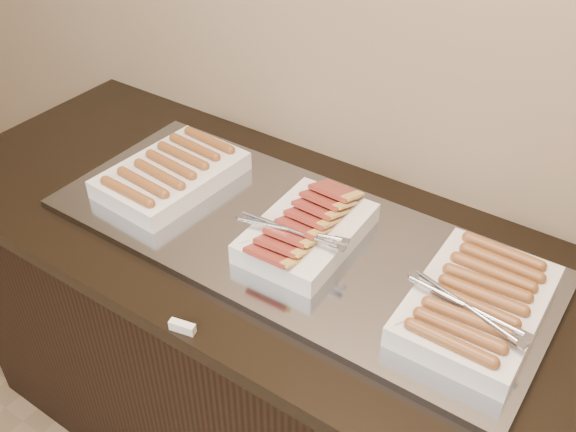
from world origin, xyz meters
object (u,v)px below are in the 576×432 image
object	(u,v)px
dish_right	(477,303)
dish_center	(306,230)
warming_tray	(292,238)
counter	(298,367)
dish_left	(172,173)

from	to	relation	value
dish_right	dish_center	bearing A→B (deg)	179.08
dish_right	warming_tray	bearing A→B (deg)	178.45
counter	dish_center	xyz separation A→B (m)	(0.02, -0.00, 0.50)
warming_tray	dish_right	world-z (taller)	dish_right
dish_left	dish_center	distance (m)	0.42
counter	dish_left	distance (m)	0.64
warming_tray	dish_right	size ratio (longest dim) A/B	3.25
warming_tray	dish_left	size ratio (longest dim) A/B	3.23
warming_tray	dish_center	distance (m)	0.06
counter	dish_center	bearing A→B (deg)	-15.22
counter	dish_right	distance (m)	0.66
warming_tray	dish_left	bearing A→B (deg)	-180.00
dish_center	dish_right	size ratio (longest dim) A/B	0.92
warming_tray	counter	bearing A→B (deg)	0.00
counter	warming_tray	world-z (taller)	warming_tray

